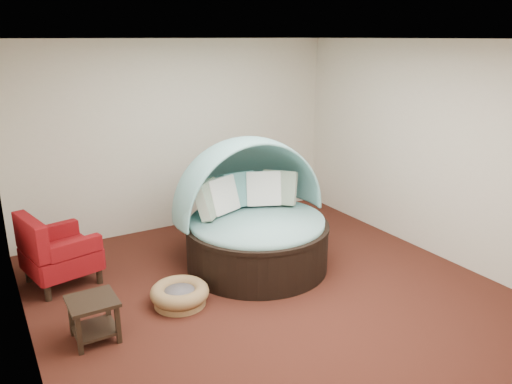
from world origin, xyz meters
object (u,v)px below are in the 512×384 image
canopy_daybed (253,208)px  side_table (93,314)px  red_armchair (56,252)px  pet_basket (180,294)px

canopy_daybed → side_table: (-2.17, -0.71, -0.49)m
red_armchair → side_table: 1.38m
side_table → canopy_daybed: bearing=18.0°
pet_basket → side_table: (-0.96, -0.21, 0.16)m
pet_basket → red_armchair: bearing=132.6°
canopy_daybed → red_armchair: size_ratio=2.15×
pet_basket → red_armchair: 1.61m
canopy_daybed → side_table: bearing=-161.0°
canopy_daybed → pet_basket: bearing=-156.8°
pet_basket → side_table: size_ratio=1.56×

